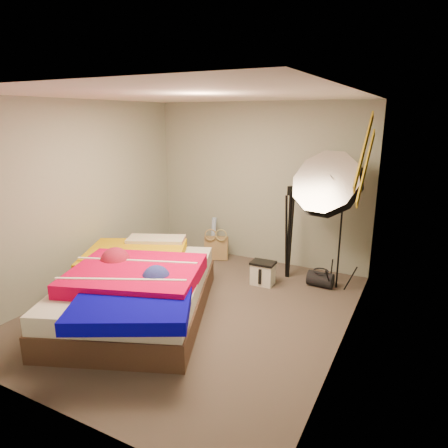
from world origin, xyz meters
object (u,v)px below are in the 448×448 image
Objects in this scene: camera_case at (263,274)px; camera_tripod at (289,226)px; tote_bag at (216,248)px; duffel_bag at (320,279)px; wrapping_roll at (213,237)px; bed at (137,288)px; photo_umbrella at (328,186)px.

camera_case is 0.78m from camera_tripod.
camera_tripod is at bearing -29.31° from tote_bag.
camera_case is 0.80m from duffel_bag.
bed is at bearing -85.54° from wrapping_roll.
camera_case is at bearing -156.05° from duffel_bag.
tote_bag is at bearing 172.24° from camera_tripod.
wrapping_roll is 1.96m from duffel_bag.
camera_case is (1.06, -0.59, -0.04)m from tote_bag.
bed reaches higher than tote_bag.
wrapping_roll is 0.34× the size of photo_umbrella.
bed is 1.36× the size of photo_umbrella.
tote_bag is 0.14× the size of bed.
camera_case is (1.17, -0.68, -0.18)m from wrapping_roll.
camera_tripod is at bearing 168.63° from duffel_bag.
wrapping_roll is 1.94× the size of duffel_bag.
tote_bag is at bearing 149.44° from camera_case.
duffel_bag is at bearing -30.93° from tote_bag.
photo_umbrella reaches higher than tote_bag.
tote_bag is at bearing 172.58° from duffel_bag.
duffel_bag is at bearing 161.29° from photo_umbrella.
bed is at bearing -125.22° from camera_case.
wrapping_roll is 1.36m from camera_case.
tote_bag is at bearing 91.73° from bed.
bed reaches higher than camera_case.
bed is (0.17, -2.17, -0.00)m from wrapping_roll.
duffel_bag is 0.26× the size of camera_tripod.
wrapping_roll is 2.17m from bed.
wrapping_roll is at bearing 94.46° from bed.
camera_tripod reaches higher than tote_bag.
photo_umbrella is at bearing -13.57° from camera_tripod.
photo_umbrella reaches higher than camera_case.
bed is at bearing -134.74° from photo_umbrella.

